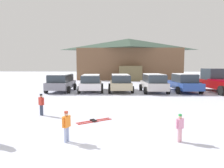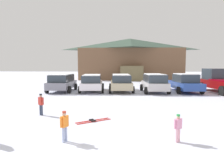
# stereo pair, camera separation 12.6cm
# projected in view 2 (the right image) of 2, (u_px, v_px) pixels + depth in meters

# --- Properties ---
(ski_lodge) EXTENTS (18.31, 11.06, 7.40)m
(ski_lodge) POSITION_uv_depth(u_px,v_px,m) (130.00, 59.00, 36.85)
(ski_lodge) COLOR brown
(ski_lodge) RESTS_ON ground
(parked_grey_wagon) EXTENTS (2.26, 4.26, 1.64)m
(parked_grey_wagon) POSITION_uv_depth(u_px,v_px,m) (62.00, 82.00, 18.70)
(parked_grey_wagon) COLOR gray
(parked_grey_wagon) RESTS_ON ground
(parked_white_suv) EXTENTS (2.50, 4.65, 1.58)m
(parked_white_suv) POSITION_uv_depth(u_px,v_px,m) (92.00, 82.00, 18.76)
(parked_white_suv) COLOR white
(parked_white_suv) RESTS_ON ground
(parked_beige_suv) EXTENTS (2.38, 4.60, 1.61)m
(parked_beige_suv) POSITION_uv_depth(u_px,v_px,m) (121.00, 82.00, 18.71)
(parked_beige_suv) COLOR tan
(parked_beige_suv) RESTS_ON ground
(parked_silver_wagon) EXTENTS (2.30, 4.15, 1.68)m
(parked_silver_wagon) POSITION_uv_depth(u_px,v_px,m) (154.00, 82.00, 18.03)
(parked_silver_wagon) COLOR beige
(parked_silver_wagon) RESTS_ON ground
(parked_blue_hatchback) EXTENTS (2.40, 4.86, 1.69)m
(parked_blue_hatchback) POSITION_uv_depth(u_px,v_px,m) (185.00, 83.00, 18.37)
(parked_blue_hatchback) COLOR #264495
(parked_blue_hatchback) RESTS_ON ground
(pickup_truck) EXTENTS (2.68, 6.13, 2.15)m
(pickup_truck) POSITION_uv_depth(u_px,v_px,m) (221.00, 81.00, 18.06)
(pickup_truck) COLOR maroon
(pickup_truck) RESTS_ON ground
(skier_child_in_pink_snowsuit) EXTENTS (0.29, 0.22, 0.89)m
(skier_child_in_pink_snowsuit) POSITION_uv_depth(u_px,v_px,m) (178.00, 127.00, 6.24)
(skier_child_in_pink_snowsuit) COLOR #EBADBD
(skier_child_in_pink_snowsuit) RESTS_ON ground
(skier_child_in_red_jacket) EXTENTS (0.33, 0.27, 1.05)m
(skier_child_in_red_jacket) POSITION_uv_depth(u_px,v_px,m) (41.00, 103.00, 9.66)
(skier_child_in_red_jacket) COLOR #353E54
(skier_child_in_red_jacket) RESTS_ON ground
(skier_child_in_orange_jacket) EXTENTS (0.23, 0.34, 0.99)m
(skier_child_in_orange_jacket) POSITION_uv_depth(u_px,v_px,m) (64.00, 125.00, 6.26)
(skier_child_in_orange_jacket) COLOR #9CA9CD
(skier_child_in_orange_jacket) RESTS_ON ground
(pair_of_skis) EXTENTS (1.49, 1.14, 0.08)m
(pair_of_skis) POSITION_uv_depth(u_px,v_px,m) (93.00, 121.00, 8.65)
(pair_of_skis) COLOR red
(pair_of_skis) RESTS_ON ground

